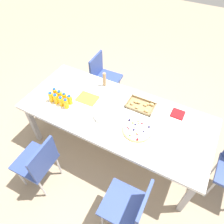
{
  "coord_description": "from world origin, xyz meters",
  "views": [
    {
      "loc": [
        0.74,
        -1.47,
        2.57
      ],
      "look_at": [
        -0.03,
        -0.03,
        0.76
      ],
      "focal_mm": 33.2,
      "sensor_mm": 36.0,
      "label": 1
    }
  ],
  "objects_px": {
    "juice_bottle_5": "(60,95)",
    "paper_folder": "(88,98)",
    "fruit_pizza": "(137,129)",
    "juice_bottle_1": "(56,99)",
    "juice_bottle_0": "(51,97)",
    "party_table": "(116,116)",
    "plate_stack": "(103,116)",
    "juice_bottle_4": "(55,93)",
    "juice_bottle_7": "(70,100)",
    "juice_bottle_6": "(65,98)",
    "juice_bottle_2": "(61,101)",
    "cardboard_tube": "(104,79)",
    "juice_bottle_3": "(66,104)",
    "snack_tray": "(141,105)",
    "chair_far_left": "(103,75)",
    "napkin_stack": "(178,114)",
    "chair_near_right": "(130,206)",
    "chair_near_left": "(38,162)"
  },
  "relations": [
    {
      "from": "juice_bottle_5",
      "to": "paper_folder",
      "type": "xyz_separation_m",
      "value": [
        0.29,
        0.16,
        -0.06
      ]
    },
    {
      "from": "chair_near_left",
      "to": "snack_tray",
      "type": "height_order",
      "value": "chair_near_left"
    },
    {
      "from": "chair_near_right",
      "to": "juice_bottle_0",
      "type": "bearing_deg",
      "value": 64.31
    },
    {
      "from": "chair_near_left",
      "to": "napkin_stack",
      "type": "bearing_deg",
      "value": -46.7
    },
    {
      "from": "paper_folder",
      "to": "chair_far_left",
      "type": "bearing_deg",
      "value": 105.93
    },
    {
      "from": "juice_bottle_4",
      "to": "cardboard_tube",
      "type": "bearing_deg",
      "value": 49.02
    },
    {
      "from": "juice_bottle_4",
      "to": "plate_stack",
      "type": "distance_m",
      "value": 0.7
    },
    {
      "from": "party_table",
      "to": "plate_stack",
      "type": "relative_size",
      "value": 10.55
    },
    {
      "from": "paper_folder",
      "to": "juice_bottle_5",
      "type": "bearing_deg",
      "value": -151.03
    },
    {
      "from": "juice_bottle_0",
      "to": "juice_bottle_3",
      "type": "xyz_separation_m",
      "value": [
        0.23,
        -0.01,
        -0.0
      ]
    },
    {
      "from": "juice_bottle_5",
      "to": "paper_folder",
      "type": "height_order",
      "value": "juice_bottle_5"
    },
    {
      "from": "chair_near_left",
      "to": "juice_bottle_7",
      "type": "relative_size",
      "value": 6.26
    },
    {
      "from": "napkin_stack",
      "to": "cardboard_tube",
      "type": "xyz_separation_m",
      "value": [
        -1.02,
        0.05,
        0.09
      ]
    },
    {
      "from": "juice_bottle_1",
      "to": "juice_bottle_2",
      "type": "distance_m",
      "value": 0.08
    },
    {
      "from": "juice_bottle_5",
      "to": "juice_bottle_7",
      "type": "bearing_deg",
      "value": -2.36
    },
    {
      "from": "napkin_stack",
      "to": "snack_tray",
      "type": "bearing_deg",
      "value": -169.5
    },
    {
      "from": "party_table",
      "to": "snack_tray",
      "type": "distance_m",
      "value": 0.34
    },
    {
      "from": "juice_bottle_2",
      "to": "juice_bottle_4",
      "type": "height_order",
      "value": "juice_bottle_4"
    },
    {
      "from": "juice_bottle_4",
      "to": "juice_bottle_7",
      "type": "relative_size",
      "value": 1.11
    },
    {
      "from": "juice_bottle_2",
      "to": "plate_stack",
      "type": "bearing_deg",
      "value": 7.46
    },
    {
      "from": "chair_near_right",
      "to": "juice_bottle_0",
      "type": "height_order",
      "value": "juice_bottle_0"
    },
    {
      "from": "juice_bottle_5",
      "to": "paper_folder",
      "type": "bearing_deg",
      "value": 28.97
    },
    {
      "from": "fruit_pizza",
      "to": "juice_bottle_1",
      "type": "bearing_deg",
      "value": -175.81
    },
    {
      "from": "juice_bottle_3",
      "to": "cardboard_tube",
      "type": "relative_size",
      "value": 0.69
    },
    {
      "from": "chair_near_left",
      "to": "snack_tray",
      "type": "relative_size",
      "value": 2.46
    },
    {
      "from": "juice_bottle_0",
      "to": "plate_stack",
      "type": "relative_size",
      "value": 0.65
    },
    {
      "from": "paper_folder",
      "to": "juice_bottle_6",
      "type": "bearing_deg",
      "value": -141.22
    },
    {
      "from": "juice_bottle_4",
      "to": "fruit_pizza",
      "type": "distance_m",
      "value": 1.12
    },
    {
      "from": "juice_bottle_3",
      "to": "juice_bottle_6",
      "type": "xyz_separation_m",
      "value": [
        -0.08,
        0.08,
        0.0
      ]
    },
    {
      "from": "juice_bottle_0",
      "to": "juice_bottle_3",
      "type": "relative_size",
      "value": 1.02
    },
    {
      "from": "juice_bottle_0",
      "to": "juice_bottle_2",
      "type": "xyz_separation_m",
      "value": [
        0.16,
        -0.0,
        -0.0
      ]
    },
    {
      "from": "snack_tray",
      "to": "plate_stack",
      "type": "distance_m",
      "value": 0.49
    },
    {
      "from": "chair_near_right",
      "to": "juice_bottle_5",
      "type": "height_order",
      "value": "juice_bottle_5"
    },
    {
      "from": "chair_near_left",
      "to": "fruit_pizza",
      "type": "distance_m",
      "value": 1.15
    },
    {
      "from": "snack_tray",
      "to": "paper_folder",
      "type": "relative_size",
      "value": 1.3
    },
    {
      "from": "juice_bottle_6",
      "to": "paper_folder",
      "type": "distance_m",
      "value": 0.28
    },
    {
      "from": "juice_bottle_3",
      "to": "juice_bottle_1",
      "type": "bearing_deg",
      "value": 177.39
    },
    {
      "from": "party_table",
      "to": "plate_stack",
      "type": "height_order",
      "value": "plate_stack"
    },
    {
      "from": "juice_bottle_5",
      "to": "cardboard_tube",
      "type": "distance_m",
      "value": 0.61
    },
    {
      "from": "chair_near_right",
      "to": "juice_bottle_6",
      "type": "xyz_separation_m",
      "value": [
        -1.22,
        0.68,
        0.3
      ]
    },
    {
      "from": "juice_bottle_3",
      "to": "snack_tray",
      "type": "height_order",
      "value": "juice_bottle_3"
    },
    {
      "from": "plate_stack",
      "to": "juice_bottle_0",
      "type": "bearing_deg",
      "value": -174.26
    },
    {
      "from": "juice_bottle_4",
      "to": "chair_near_left",
      "type": "bearing_deg",
      "value": -69.55
    },
    {
      "from": "juice_bottle_3",
      "to": "paper_folder",
      "type": "height_order",
      "value": "juice_bottle_3"
    },
    {
      "from": "chair_far_left",
      "to": "juice_bottle_3",
      "type": "relative_size",
      "value": 6.03
    },
    {
      "from": "juice_bottle_0",
      "to": "juice_bottle_2",
      "type": "relative_size",
      "value": 1.04
    },
    {
      "from": "juice_bottle_0",
      "to": "paper_folder",
      "type": "height_order",
      "value": "juice_bottle_0"
    },
    {
      "from": "chair_far_left",
      "to": "juice_bottle_7",
      "type": "distance_m",
      "value": 0.98
    },
    {
      "from": "napkin_stack",
      "to": "cardboard_tube",
      "type": "distance_m",
      "value": 1.03
    },
    {
      "from": "juice_bottle_6",
      "to": "juice_bottle_0",
      "type": "bearing_deg",
      "value": -155.77
    }
  ]
}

